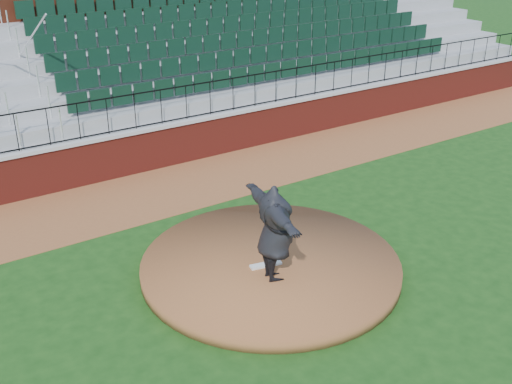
% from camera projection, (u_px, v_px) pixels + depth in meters
% --- Properties ---
extents(ground, '(90.00, 90.00, 0.00)m').
position_uv_depth(ground, '(296.00, 273.00, 12.86)').
color(ground, '#163F12').
rests_on(ground, ground).
extents(warning_track, '(34.00, 3.20, 0.01)m').
position_uv_depth(warning_track, '(178.00, 186.00, 16.94)').
color(warning_track, brown).
rests_on(warning_track, ground).
extents(field_wall, '(34.00, 0.35, 1.20)m').
position_uv_depth(field_wall, '(151.00, 149.00, 17.90)').
color(field_wall, maroon).
rests_on(field_wall, ground).
extents(wall_cap, '(34.00, 0.45, 0.10)m').
position_uv_depth(wall_cap, '(150.00, 128.00, 17.63)').
color(wall_cap, '#B7B7B7').
rests_on(wall_cap, field_wall).
extents(wall_railing, '(34.00, 0.05, 1.00)m').
position_uv_depth(wall_railing, '(148.00, 109.00, 17.41)').
color(wall_railing, black).
rests_on(wall_railing, wall_cap).
extents(seating_stands, '(34.00, 5.10, 4.60)m').
position_uv_depth(seating_stands, '(110.00, 73.00, 19.26)').
color(seating_stands, gray).
rests_on(seating_stands, ground).
extents(concourse_wall, '(34.00, 0.50, 5.50)m').
position_uv_depth(concourse_wall, '(79.00, 44.00, 21.19)').
color(concourse_wall, maroon).
rests_on(concourse_wall, ground).
extents(pitchers_mound, '(5.43, 5.43, 0.25)m').
position_uv_depth(pitchers_mound, '(270.00, 265.00, 12.90)').
color(pitchers_mound, brown).
rests_on(pitchers_mound, ground).
extents(pitching_rubber, '(0.69, 0.31, 0.04)m').
position_uv_depth(pitching_rubber, '(266.00, 265.00, 12.64)').
color(pitching_rubber, white).
rests_on(pitching_rubber, pitchers_mound).
extents(pitcher, '(1.24, 2.58, 2.02)m').
position_uv_depth(pitcher, '(275.00, 233.00, 11.80)').
color(pitcher, black).
rests_on(pitcher, pitchers_mound).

